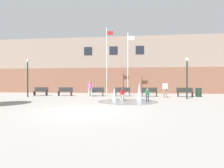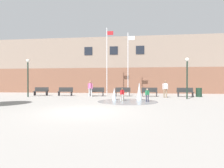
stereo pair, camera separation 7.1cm
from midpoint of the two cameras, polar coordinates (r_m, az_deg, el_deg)
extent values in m
plane|color=gray|center=(8.93, -9.21, -8.78)|extent=(100.00, 100.00, 0.00)
cube|color=brown|center=(26.52, 1.33, 1.10)|extent=(36.00, 6.00, 3.44)
cube|color=gray|center=(26.83, 1.33, 9.29)|extent=(36.00, 6.00, 4.20)
cube|color=#1E232D|center=(24.50, -7.65, 10.62)|extent=(1.10, 0.06, 1.10)
cube|color=#1E232D|center=(23.90, 0.67, 10.88)|extent=(1.10, 0.06, 1.10)
cube|color=#1E232D|center=(23.81, 9.23, 10.92)|extent=(1.10, 0.06, 1.10)
cylinder|color=gray|center=(13.36, 5.22, -5.66)|extent=(4.55, 4.55, 0.01)
cone|color=silver|center=(14.25, 0.87, -3.26)|extent=(0.36, 0.36, 1.01)
cone|color=silver|center=(14.42, 9.02, -2.30)|extent=(0.44, 0.44, 1.47)
cone|color=silver|center=(14.08, 3.50, -3.51)|extent=(0.35, 0.35, 0.91)
cube|color=#28282D|center=(21.10, -23.82, -2.85)|extent=(0.06, 0.40, 0.44)
cube|color=#28282D|center=(20.43, -20.42, -2.95)|extent=(0.06, 0.40, 0.44)
cube|color=#2D2D2D|center=(20.74, -22.15, -2.23)|extent=(1.60, 0.44, 0.05)
cube|color=#2D2D2D|center=(20.91, -21.89, -1.56)|extent=(1.60, 0.04, 0.42)
cube|color=#28282D|center=(19.78, -16.83, -3.05)|extent=(0.06, 0.40, 0.44)
cube|color=#28282D|center=(19.27, -13.00, -3.14)|extent=(0.06, 0.40, 0.44)
cube|color=#2D2D2D|center=(19.50, -14.94, -2.38)|extent=(1.60, 0.44, 0.05)
cube|color=#2D2D2D|center=(19.67, -14.73, -1.67)|extent=(1.60, 0.04, 0.42)
cube|color=#28282D|center=(18.67, -7.11, -3.25)|extent=(0.06, 0.40, 0.44)
cube|color=#28282D|center=(18.39, -2.86, -3.30)|extent=(0.06, 0.40, 0.44)
cube|color=#2D2D2D|center=(18.50, -5.01, -2.52)|extent=(1.60, 0.44, 0.05)
cube|color=#2D2D2D|center=(18.69, -4.88, -1.77)|extent=(1.60, 0.04, 0.42)
cube|color=#28282D|center=(18.45, 1.46, -3.29)|extent=(0.06, 0.40, 0.44)
cube|color=#28282D|center=(18.38, 5.82, -3.30)|extent=(0.06, 0.40, 0.44)
cube|color=#2D2D2D|center=(18.38, 3.64, -2.54)|extent=(1.60, 0.44, 0.05)
cube|color=#2D2D2D|center=(18.57, 3.67, -1.78)|extent=(1.60, 0.04, 0.42)
cube|color=#28282D|center=(18.27, 10.10, -3.33)|extent=(0.06, 0.40, 0.44)
cube|color=#28282D|center=(18.41, 14.46, -3.31)|extent=(0.06, 0.40, 0.44)
cube|color=#2D2D2D|center=(18.31, 12.29, -2.56)|extent=(1.60, 0.44, 0.05)
cube|color=#2D2D2D|center=(18.50, 12.23, -1.80)|extent=(1.60, 0.04, 0.42)
cube|color=#28282D|center=(18.89, 20.91, -3.23)|extent=(0.06, 0.40, 0.44)
cube|color=#28282D|center=(19.29, 24.94, -3.17)|extent=(0.06, 0.40, 0.44)
cube|color=#2D2D2D|center=(19.06, 22.95, -2.47)|extent=(1.60, 0.44, 0.05)
cube|color=#2D2D2D|center=(19.25, 22.78, -1.74)|extent=(1.60, 0.04, 0.42)
cylinder|color=silver|center=(17.98, -7.33, -2.75)|extent=(0.12, 0.12, 0.84)
cylinder|color=silver|center=(17.93, -6.64, -2.76)|extent=(0.12, 0.12, 0.84)
cube|color=pink|center=(17.93, -6.99, -0.55)|extent=(0.25, 0.37, 0.54)
sphere|color=#997051|center=(17.92, -6.99, 0.65)|extent=(0.21, 0.21, 0.21)
cylinder|color=pink|center=(17.98, -7.64, -0.73)|extent=(0.08, 0.08, 0.55)
cylinder|color=pink|center=(17.88, -6.33, -0.73)|extent=(0.08, 0.08, 0.55)
cylinder|color=#89755B|center=(17.32, 16.75, -2.89)|extent=(0.12, 0.12, 0.84)
cylinder|color=#89755B|center=(17.36, 17.47, -2.89)|extent=(0.12, 0.12, 0.84)
cube|color=white|center=(17.31, 17.12, -0.61)|extent=(0.26, 0.37, 0.54)
sphere|color=brown|center=(17.31, 17.12, 0.63)|extent=(0.21, 0.21, 0.21)
cylinder|color=white|center=(17.28, 16.43, -0.79)|extent=(0.08, 0.08, 0.55)
cylinder|color=white|center=(17.36, 17.80, -0.79)|extent=(0.08, 0.08, 0.55)
cylinder|color=#89755B|center=(13.57, 3.19, -4.48)|extent=(0.07, 0.07, 0.52)
cylinder|color=#89755B|center=(13.57, 3.77, -4.48)|extent=(0.07, 0.07, 0.52)
cube|color=red|center=(13.54, 3.48, -2.68)|extent=(0.23, 0.24, 0.33)
sphere|color=brown|center=(13.53, 3.48, -1.69)|extent=(0.13, 0.13, 0.13)
cylinder|color=red|center=(13.55, 2.93, -2.82)|extent=(0.05, 0.05, 0.34)
cylinder|color=red|center=(13.53, 4.03, -2.82)|extent=(0.05, 0.05, 0.34)
cylinder|color=#1E233D|center=(13.33, 11.29, -4.58)|extent=(0.07, 0.07, 0.52)
cylinder|color=#1E233D|center=(13.35, 11.88, -4.58)|extent=(0.07, 0.07, 0.52)
cube|color=#237547|center=(13.31, 11.59, -2.74)|extent=(0.24, 0.22, 0.33)
sphere|color=tan|center=(13.30, 11.59, -1.74)|extent=(0.13, 0.13, 0.13)
cylinder|color=#237547|center=(13.30, 11.03, -2.89)|extent=(0.05, 0.05, 0.34)
cylinder|color=#237547|center=(13.32, 12.15, -2.89)|extent=(0.05, 0.05, 0.34)
cylinder|color=silver|center=(20.55, -1.58, 7.41)|extent=(0.10, 0.10, 7.82)
cube|color=#B21E23|center=(21.14, -0.47, 16.30)|extent=(0.70, 0.02, 0.45)
cylinder|color=silver|center=(20.31, 5.34, 6.57)|extent=(0.10, 0.10, 7.17)
cube|color=silver|center=(20.83, 6.49, 14.70)|extent=(0.70, 0.02, 0.45)
cylinder|color=#192D23|center=(19.23, -25.67, 1.29)|extent=(0.12, 0.12, 3.44)
sphere|color=white|center=(19.35, -25.69, 6.86)|extent=(0.32, 0.32, 0.32)
cylinder|color=#192D23|center=(16.47, 23.43, 1.14)|extent=(0.12, 0.12, 3.27)
sphere|color=white|center=(16.59, 23.45, 7.36)|extent=(0.32, 0.32, 0.32)
cylinder|color=#193323|center=(19.51, 26.58, -2.46)|extent=(0.56, 0.56, 0.90)
camera|label=1|loc=(0.04, -89.87, 0.00)|focal=28.00mm
camera|label=2|loc=(0.04, 90.13, 0.00)|focal=28.00mm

